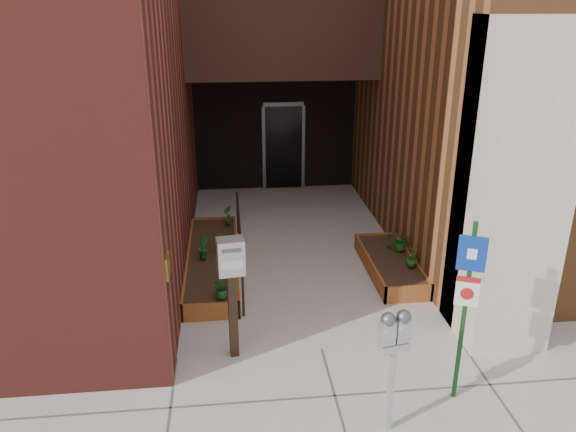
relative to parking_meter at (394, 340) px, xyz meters
name	(u,v)px	position (x,y,z in m)	size (l,w,h in m)	color
ground	(321,349)	(-0.49, 1.61, -1.18)	(80.00, 80.00, 0.00)	#9E9991
planter_left	(213,262)	(-2.04, 4.31, -1.05)	(0.90, 3.60, 0.30)	brown
planter_right	(390,265)	(1.11, 3.81, -1.05)	(0.80, 2.20, 0.30)	brown
handrail	(239,230)	(-1.54, 4.26, -0.44)	(0.04, 3.34, 0.90)	black
parking_meter	(394,340)	(0.00, 0.00, 0.00)	(0.35, 0.19, 1.53)	#B5B5B8
sign_post	(467,295)	(0.96, 0.45, 0.24)	(0.30, 0.14, 2.31)	#153B17
payment_dropbox	(231,273)	(-1.70, 1.62, 0.06)	(0.37, 0.30, 1.73)	black
shrub_left_a	(222,287)	(-1.86, 2.71, -0.72)	(0.30, 0.30, 0.33)	#164E1B
shrub_left_b	(203,247)	(-2.19, 4.16, -0.68)	(0.22, 0.22, 0.40)	#18571E
shrub_left_c	(221,242)	(-1.88, 4.37, -0.70)	(0.21, 0.21, 0.37)	#2A5D1A
shrub_left_d	(228,215)	(-1.74, 5.67, -0.69)	(0.21, 0.21, 0.40)	#1B5518
shrub_right_a	(412,257)	(1.36, 3.43, -0.71)	(0.19, 0.19, 0.34)	#1D5117
shrub_right_b	(389,240)	(1.19, 4.24, -0.74)	(0.16, 0.16, 0.29)	#1A5B1A
shrub_right_c	(401,241)	(1.36, 4.08, -0.70)	(0.33, 0.33, 0.36)	#1B611C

